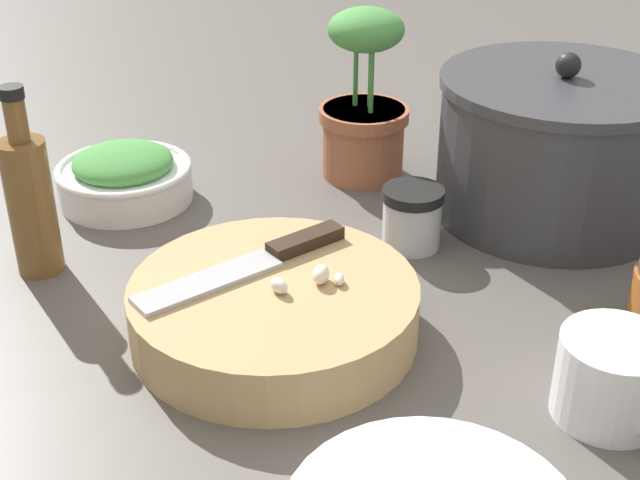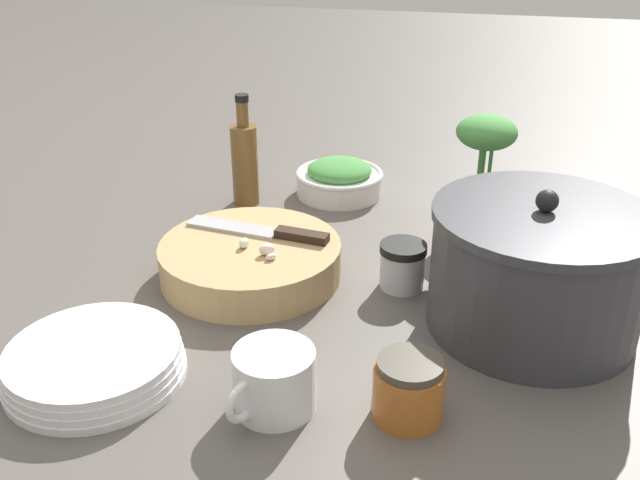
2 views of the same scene
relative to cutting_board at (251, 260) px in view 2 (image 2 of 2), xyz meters
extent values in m
plane|color=#56514C|center=(-0.03, 0.11, -0.03)|extent=(5.00, 5.00, 0.00)
cylinder|color=tan|center=(0.00, 0.00, 0.00)|extent=(0.27, 0.27, 0.05)
cube|color=black|center=(-0.03, 0.07, 0.03)|extent=(0.03, 0.08, 0.01)
cube|color=#B2B2B7|center=(-0.04, -0.04, 0.03)|extent=(0.05, 0.15, 0.01)
ellipsoid|color=silver|center=(0.01, 0.00, 0.03)|extent=(0.02, 0.01, 0.01)
ellipsoid|color=#F3E1C6|center=(0.03, 0.03, 0.04)|extent=(0.03, 0.03, 0.02)
ellipsoid|color=silver|center=(0.04, 0.04, 0.03)|extent=(0.02, 0.02, 0.01)
cylinder|color=white|center=(-0.34, 0.06, -0.01)|extent=(0.16, 0.16, 0.04)
torus|color=white|center=(-0.34, 0.06, 0.01)|extent=(0.16, 0.16, 0.01)
ellipsoid|color=#478E42|center=(-0.34, 0.06, 0.02)|extent=(0.12, 0.12, 0.04)
cylinder|color=silver|center=(-0.02, 0.22, 0.00)|extent=(0.06, 0.06, 0.06)
cylinder|color=black|center=(-0.02, 0.22, 0.04)|extent=(0.07, 0.07, 0.01)
cylinder|color=white|center=(0.28, 0.12, 0.01)|extent=(0.09, 0.09, 0.07)
torus|color=white|center=(0.32, 0.10, 0.01)|extent=(0.05, 0.03, 0.05)
cylinder|color=white|center=(0.27, -0.10, -0.02)|extent=(0.21, 0.21, 0.01)
cylinder|color=white|center=(0.27, -0.10, -0.01)|extent=(0.21, 0.21, 0.01)
cylinder|color=white|center=(0.27, -0.10, 0.00)|extent=(0.21, 0.21, 0.01)
cylinder|color=white|center=(0.27, -0.10, 0.01)|extent=(0.20, 0.20, 0.01)
cylinder|color=#B26023|center=(0.26, 0.26, 0.00)|extent=(0.08, 0.08, 0.06)
cylinder|color=#474238|center=(0.26, 0.26, 0.04)|extent=(0.07, 0.07, 0.01)
cylinder|color=brown|center=(-0.26, -0.09, 0.05)|extent=(0.05, 0.05, 0.14)
cylinder|color=brown|center=(-0.26, -0.09, 0.14)|extent=(0.02, 0.02, 0.04)
cylinder|color=black|center=(-0.26, -0.09, 0.17)|extent=(0.02, 0.02, 0.01)
cylinder|color=#38383D|center=(0.04, 0.40, 0.05)|extent=(0.27, 0.27, 0.15)
cylinder|color=#38383D|center=(0.04, 0.40, 0.13)|extent=(0.28, 0.28, 0.01)
sphere|color=black|center=(0.04, 0.40, 0.15)|extent=(0.03, 0.03, 0.03)
cylinder|color=#A35B3D|center=(-0.19, 0.32, 0.02)|extent=(0.10, 0.10, 0.09)
cylinder|color=#A35B3D|center=(-0.19, 0.32, 0.05)|extent=(0.11, 0.11, 0.02)
ellipsoid|color=#478E42|center=(-0.19, 0.32, 0.16)|extent=(0.09, 0.09, 0.05)
cylinder|color=#478E42|center=(-0.20, 0.32, 0.11)|extent=(0.01, 0.01, 0.10)
cylinder|color=#478E42|center=(-0.19, 0.33, 0.11)|extent=(0.01, 0.01, 0.10)
cylinder|color=#478E42|center=(-0.17, 0.32, 0.11)|extent=(0.01, 0.01, 0.10)
camera|label=1|loc=(0.52, -0.45, 0.46)|focal=50.00mm
camera|label=2|loc=(0.88, 0.31, 0.50)|focal=40.00mm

